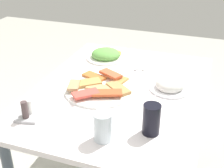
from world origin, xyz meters
TOP-DOWN VIEW (x-y plane):
  - dining_table at (0.00, 0.00)m, footprint 1.04×0.79m
  - pide_platter at (0.04, -0.09)m, footprint 0.33×0.33m
  - salad_plate_greens at (-0.07, 0.22)m, footprint 0.20×0.20m
  - salad_plate_rice at (-0.32, -0.19)m, footprint 0.23×0.23m
  - soda_can at (0.29, 0.21)m, footprint 0.09×0.09m
  - drinking_glass at (0.38, 0.06)m, footprint 0.07×0.07m
  - paper_napkin at (-0.31, 0.06)m, footprint 0.19×0.19m
  - fork at (-0.31, 0.04)m, footprint 0.19×0.07m
  - spoon at (-0.31, 0.07)m, footprint 0.17×0.05m
  - condiment_caddy at (0.36, -0.28)m, footprint 0.11×0.11m

SIDE VIEW (x-z plane):
  - dining_table at x=0.00m, z-range 0.27..0.97m
  - paper_napkin at x=-0.31m, z-range 0.70..0.70m
  - fork at x=-0.31m, z-range 0.70..0.71m
  - spoon at x=-0.31m, z-range 0.70..0.71m
  - pide_platter at x=0.04m, z-range 0.69..0.74m
  - salad_plate_rice at x=-0.32m, z-range 0.69..0.76m
  - salad_plate_greens at x=-0.07m, z-range 0.69..0.76m
  - condiment_caddy at x=0.36m, z-range 0.68..0.77m
  - drinking_glass at x=0.38m, z-range 0.70..0.81m
  - soda_can at x=0.29m, z-range 0.70..0.82m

